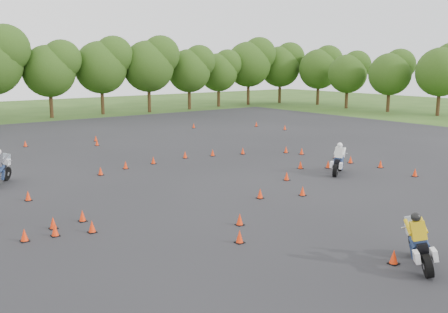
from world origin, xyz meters
The scene contains 6 objects.
ground centered at (0.00, 0.00, 0.00)m, with size 140.00×140.00×0.00m, color #2D5119.
asphalt_pad centered at (0.00, 6.00, 0.01)m, with size 62.00×62.00×0.00m, color black.
treeline centered at (2.98, 35.17, 4.62)m, with size 86.85×32.62×10.81m.
traffic_cones centered at (-0.92, 6.43, 0.23)m, with size 36.53×32.94×0.45m.
rider_yellow centered at (-2.50, -9.51, 0.92)m, with size 2.37×0.73×1.83m, color gold, non-canonical shape.
rider_white centered at (5.78, 0.84, 0.93)m, with size 2.39×0.73×1.85m, color silver, non-canonical shape.
Camera 1 is at (-16.34, -17.42, 6.29)m, focal length 40.00 mm.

